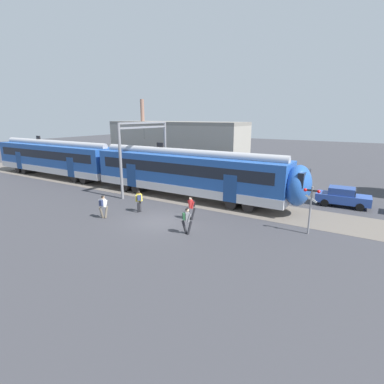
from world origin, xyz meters
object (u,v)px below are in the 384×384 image
(commuter_train, at_px, (115,165))
(parked_car_blue, at_px, (343,197))
(pedestrian_yellow, at_px, (139,199))
(pedestrian_red, at_px, (191,206))
(crossing_signal, at_px, (311,203))
(pedestrian_grey, at_px, (187,219))
(pedestrian_white, at_px, (103,205))

(commuter_train, relative_size, parked_car_blue, 9.35)
(pedestrian_yellow, xyz_separation_m, pedestrian_red, (4.21, 0.63, 0.00))
(pedestrian_yellow, xyz_separation_m, crossing_signal, (11.73, 2.13, 1.02))
(pedestrian_grey, bearing_deg, commuter_train, 151.62)
(pedestrian_red, relative_size, crossing_signal, 0.56)
(pedestrian_yellow, distance_m, crossing_signal, 11.96)
(pedestrian_yellow, bearing_deg, crossing_signal, 10.27)
(pedestrian_white, height_order, parked_car_blue, pedestrian_white)
(pedestrian_red, bearing_deg, pedestrian_white, -150.92)
(commuter_train, relative_size, pedestrian_white, 22.83)
(commuter_train, xyz_separation_m, pedestrian_red, (12.02, -4.70, -1.26))
(pedestrian_white, relative_size, pedestrian_grey, 1.00)
(pedestrian_white, bearing_deg, pedestrian_grey, 5.16)
(crossing_signal, bearing_deg, pedestrian_white, -160.75)
(pedestrian_grey, bearing_deg, pedestrian_yellow, 161.53)
(crossing_signal, bearing_deg, pedestrian_red, -168.72)
(pedestrian_red, relative_size, parked_car_blue, 0.41)
(commuter_train, xyz_separation_m, pedestrian_yellow, (7.81, -5.33, -1.26))
(pedestrian_grey, relative_size, crossing_signal, 0.56)
(commuter_train, relative_size, pedestrian_red, 22.83)
(pedestrian_grey, bearing_deg, pedestrian_red, 115.73)
(pedestrian_white, distance_m, pedestrian_grey, 6.63)
(pedestrian_yellow, height_order, pedestrian_red, same)
(parked_car_blue, relative_size, crossing_signal, 1.36)
(pedestrian_white, height_order, pedestrian_yellow, same)
(commuter_train, distance_m, pedestrian_grey, 15.04)
(pedestrian_red, xyz_separation_m, parked_car_blue, (8.64, 9.09, -0.21))
(pedestrian_grey, bearing_deg, crossing_signal, 31.74)
(commuter_train, bearing_deg, pedestrian_white, -49.53)
(pedestrian_white, distance_m, parked_car_blue, 18.57)
(pedestrian_red, distance_m, pedestrian_grey, 2.69)
(pedestrian_white, xyz_separation_m, crossing_signal, (12.94, 4.52, 1.02))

